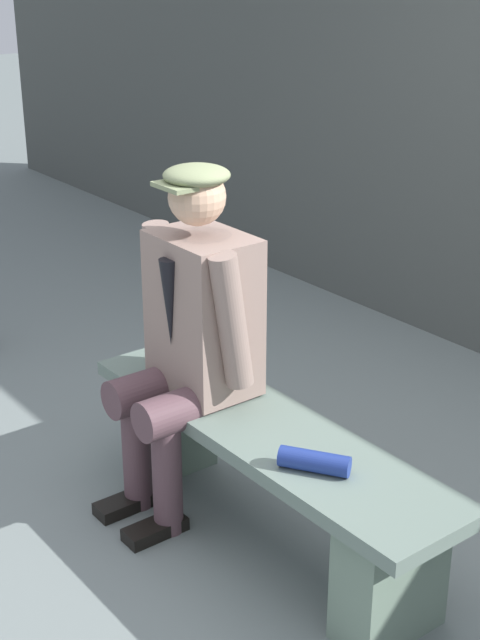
% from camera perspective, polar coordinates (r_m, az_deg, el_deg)
% --- Properties ---
extents(ground_plane, '(30.00, 30.00, 0.00)m').
position_cam_1_polar(ground_plane, '(3.51, 1.49, -13.23)').
color(ground_plane, slate).
extents(bench, '(1.64, 0.41, 0.47)m').
position_cam_1_polar(bench, '(3.34, 1.54, -9.02)').
color(bench, slate).
rests_on(bench, ground).
extents(seated_man, '(0.56, 0.57, 1.33)m').
position_cam_1_polar(seated_man, '(3.38, -3.01, -0.64)').
color(seated_man, gray).
rests_on(seated_man, ground).
extents(rolled_magazine, '(0.23, 0.18, 0.07)m').
position_cam_1_polar(rolled_magazine, '(2.99, 4.59, -8.66)').
color(rolled_magazine, navy).
rests_on(rolled_magazine, bench).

